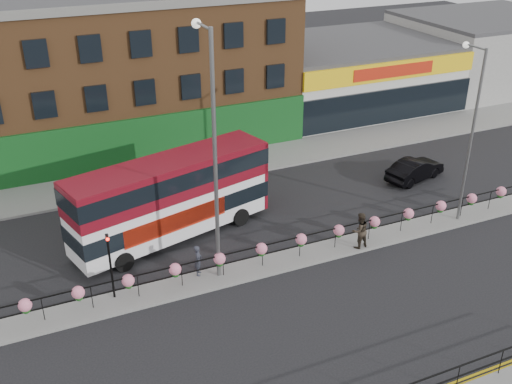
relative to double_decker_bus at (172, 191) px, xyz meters
name	(u,v)px	position (x,y,z in m)	size (l,w,h in m)	color
ground	(281,263)	(3.97, -4.56, -2.67)	(120.00, 120.00, 0.00)	black
north_pavement	(199,169)	(3.97, 7.44, -2.59)	(60.00, 4.00, 0.15)	gray
median	(281,262)	(3.97, -4.56, -2.59)	(60.00, 1.60, 0.15)	gray
brick_building	(104,69)	(-0.03, 15.40, 2.46)	(25.00, 12.21, 10.30)	brown
supermarket	(348,73)	(19.97, 15.34, -0.02)	(15.00, 12.25, 5.30)	silver
warehouse_east	(485,50)	(34.72, 15.44, 0.48)	(14.50, 12.00, 6.30)	gray
median_railing	(282,245)	(3.97, -4.56, -1.62)	(30.04, 0.56, 1.23)	black
double_decker_bus	(172,191)	(0.00, 0.00, 0.00)	(11.03, 5.20, 4.34)	white
car	(415,169)	(15.78, 0.57, -1.98)	(4.39, 2.48, 1.37)	black
pedestrian_a	(198,260)	(-0.06, -4.01, -1.75)	(0.57, 0.66, 1.53)	#2A2C38
pedestrian_b	(360,230)	(8.07, -5.01, -1.57)	(0.98, 0.79, 1.90)	#30271E
lamp_column_west	(212,137)	(0.78, -4.15, 4.24)	(0.41, 2.00, 11.41)	slate
lamp_column_east	(471,121)	(14.63, -4.50, 3.02)	(0.34, 1.64, 9.35)	slate
traffic_light_median	(109,252)	(-4.03, -4.17, -0.20)	(0.15, 0.28, 3.65)	black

